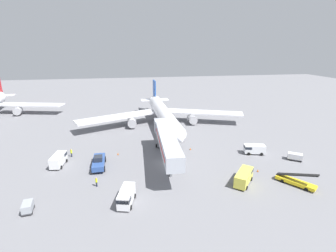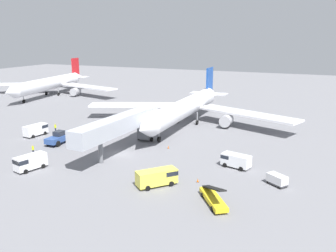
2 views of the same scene
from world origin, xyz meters
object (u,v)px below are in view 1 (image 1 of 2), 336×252
service_van_near_left (244,176)px  ground_crew_worker_foreground (96,182)px  airplane_at_gate (163,114)px  safety_cone_charlie (190,149)px  ground_crew_worker_midground (71,153)px  belt_loader_truck (296,181)px  safety_cone_alpha (118,154)px  service_van_far_center (126,196)px  pushback_tug (99,162)px  service_van_mid_right (254,149)px  jet_bridge (166,140)px  baggage_cart_near_center (295,156)px  safety_cone_bravo (258,171)px  baggage_cart_outer_left (28,207)px  service_van_near_right (59,159)px

service_van_near_left → ground_crew_worker_foreground: service_van_near_left is taller
airplane_at_gate → safety_cone_charlie: bearing=-79.3°
ground_crew_worker_midground → service_van_near_left: bearing=-27.6°
belt_loader_truck → safety_cone_alpha: 35.10m
ground_crew_worker_foreground → safety_cone_charlie: bearing=32.0°
airplane_at_gate → service_van_far_center: size_ratio=9.97×
pushback_tug → service_van_mid_right: size_ratio=1.42×
jet_bridge → baggage_cart_near_center: (26.53, -4.08, -4.04)m
airplane_at_gate → service_van_far_center: airplane_at_gate is taller
pushback_tug → service_van_mid_right: pushback_tug is taller
safety_cone_alpha → safety_cone_bravo: (26.30, -12.44, -0.02)m
jet_bridge → belt_loader_truck: 24.32m
jet_bridge → ground_crew_worker_foreground: (-13.27, -7.30, -3.97)m
service_van_far_center → baggage_cart_outer_left: (-13.95, 0.56, -0.50)m
safety_cone_alpha → safety_cone_bravo: 29.09m
safety_cone_bravo → service_van_near_left: bearing=-144.2°
airplane_at_gate → service_van_near_left: (8.82, -34.09, -2.69)m
baggage_cart_outer_left → ground_crew_worker_foreground: size_ratio=1.42×
pushback_tug → safety_cone_charlie: 20.62m
airplane_at_gate → belt_loader_truck: 40.31m
pushback_tug → service_van_far_center: 14.05m
service_van_mid_right → safety_cone_bravo: 8.56m
safety_cone_bravo → pushback_tug: bearing=166.2°
service_van_near_right → ground_crew_worker_foreground: service_van_near_right is taller
airplane_at_gate → ground_crew_worker_midground: (-22.72, -17.57, -2.99)m
service_van_near_left → safety_cone_charlie: size_ratio=10.70×
belt_loader_truck → ground_crew_worker_midground: (-39.98, 18.71, 0.22)m
pushback_tug → service_van_mid_right: 33.21m
service_van_near_right → baggage_cart_near_center: 48.36m
baggage_cart_outer_left → safety_cone_charlie: 33.73m
jet_bridge → service_van_near_left: jet_bridge is taller
jet_bridge → airplane_at_gate: bearing=82.7°
service_van_mid_right → ground_crew_worker_foreground: service_van_mid_right is taller
airplane_at_gate → service_van_far_center: 38.37m
pushback_tug → baggage_cart_near_center: size_ratio=2.18×
service_van_near_right → safety_cone_bravo: 38.98m
pushback_tug → ground_crew_worker_midground: bearing=136.5°
service_van_mid_right → safety_cone_charlie: bearing=161.0°
ground_crew_worker_foreground → safety_cone_alpha: ground_crew_worker_foreground is taller
airplane_at_gate → service_van_mid_right: airplane_at_gate is taller
pushback_tug → service_van_far_center: pushback_tug is taller
ground_crew_worker_foreground → ground_crew_worker_midground: ground_crew_worker_midground is taller
service_van_near_left → ground_crew_worker_foreground: 25.30m
service_van_far_center → pushback_tug: bearing=111.5°
ground_crew_worker_foreground → pushback_tug: bearing=91.8°
airplane_at_gate → ground_crew_worker_midground: size_ratio=27.23×
service_van_near_right → safety_cone_alpha: size_ratio=9.44×
service_van_near_left → ground_crew_worker_midground: 35.61m
service_van_mid_right → baggage_cart_near_center: (6.82, -4.57, -0.35)m
service_van_near_left → service_van_mid_right: (7.90, 11.12, -0.09)m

